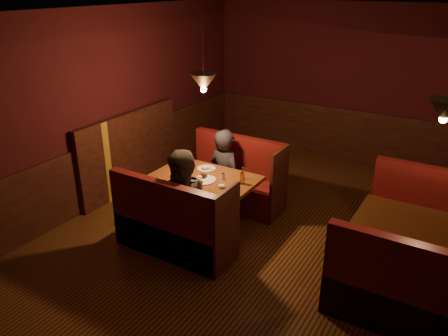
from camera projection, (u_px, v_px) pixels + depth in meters
The scene contains 9 objects.
room at pixel (268, 170), 5.43m from camera, with size 6.02×7.02×2.92m.
main_table at pixel (206, 188), 6.01m from camera, with size 1.42×0.86×0.99m.
main_bench_far at pixel (236, 183), 6.73m from camera, with size 1.56×0.56×1.06m.
main_bench_near at pixel (173, 230), 5.47m from camera, with size 1.56×0.56×1.06m.
second_table at pixel (418, 240), 4.84m from camera, with size 1.37×0.88×0.77m.
second_bench_far at pixel (428, 226), 5.56m from camera, with size 1.52×0.57×1.08m.
second_bench_near at pixel (404, 299), 4.27m from camera, with size 1.52×0.57×1.08m.
diner_a at pixel (225, 158), 6.44m from camera, with size 0.58×0.38×1.60m, color black.
diner_b at pixel (185, 189), 5.39m from camera, with size 0.82×0.64×1.69m, color #3F392D.
Camera 1 is at (1.83, -4.50, 3.22)m, focal length 35.00 mm.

